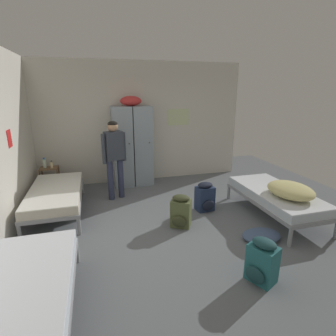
% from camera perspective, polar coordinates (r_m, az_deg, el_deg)
% --- Properties ---
extents(ground_plane, '(8.21, 8.21, 0.00)m').
position_cam_1_polar(ground_plane, '(4.52, 0.90, -12.53)').
color(ground_plane, slate).
extents(room_backdrop, '(5.01, 5.19, 2.85)m').
position_cam_1_polar(room_backdrop, '(5.13, -16.91, 7.18)').
color(room_backdrop, beige).
rests_on(room_backdrop, ground_plane).
extents(locker_bank, '(0.90, 0.55, 2.07)m').
position_cam_1_polar(locker_bank, '(6.26, -7.67, 5.02)').
color(locker_bank, '#8C99A3').
rests_on(locker_bank, ground_plane).
extents(shelf_unit, '(0.38, 0.30, 0.57)m').
position_cam_1_polar(shelf_unit, '(6.38, -24.07, -1.87)').
color(shelf_unit, brown).
rests_on(shelf_unit, ground_plane).
extents(bed_left_front, '(0.90, 1.90, 0.49)m').
position_cam_1_polar(bed_left_front, '(3.03, -29.01, -22.64)').
color(bed_left_front, gray).
rests_on(bed_left_front, ground_plane).
extents(bed_right, '(0.90, 1.90, 0.49)m').
position_cam_1_polar(bed_right, '(5.11, 22.20, -5.59)').
color(bed_right, gray).
rests_on(bed_right, ground_plane).
extents(bed_left_rear, '(0.90, 1.90, 0.49)m').
position_cam_1_polar(bed_left_rear, '(5.25, -23.05, -5.11)').
color(bed_left_rear, gray).
rests_on(bed_left_rear, ground_plane).
extents(bedding_heap, '(0.67, 0.83, 0.22)m').
position_cam_1_polar(bedding_heap, '(4.84, 24.90, -4.33)').
color(bedding_heap, '#D1C67F').
rests_on(bedding_heap, bed_right).
extents(person_traveler, '(0.49, 0.31, 1.61)m').
position_cam_1_polar(person_traveler, '(5.44, -11.51, 3.18)').
color(person_traveler, '#2D334C').
rests_on(person_traveler, ground_plane).
extents(water_bottle, '(0.07, 0.07, 0.22)m').
position_cam_1_polar(water_bottle, '(6.32, -25.10, 0.93)').
color(water_bottle, silver).
rests_on(water_bottle, shelf_unit).
extents(lotion_bottle, '(0.05, 0.05, 0.16)m').
position_cam_1_polar(lotion_bottle, '(6.25, -23.80, 0.65)').
color(lotion_bottle, beige).
rests_on(lotion_bottle, shelf_unit).
extents(backpack_teal, '(0.41, 0.39, 0.55)m').
position_cam_1_polar(backpack_teal, '(3.46, 19.59, -18.49)').
color(backpack_teal, '#23666B').
rests_on(backpack_teal, ground_plane).
extents(backpack_navy, '(0.35, 0.36, 0.55)m').
position_cam_1_polar(backpack_navy, '(5.04, 7.99, -6.25)').
color(backpack_navy, navy).
rests_on(backpack_navy, ground_plane).
extents(backpack_olive, '(0.40, 0.41, 0.55)m').
position_cam_1_polar(backpack_olive, '(4.43, 2.79, -9.39)').
color(backpack_olive, '#566038').
rests_on(backpack_olive, ground_plane).
extents(clothes_pile_denim, '(0.60, 0.44, 0.12)m').
position_cam_1_polar(clothes_pile_denim, '(4.39, 19.49, -13.57)').
color(clothes_pile_denim, '#42567A').
rests_on(clothes_pile_denim, ground_plane).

